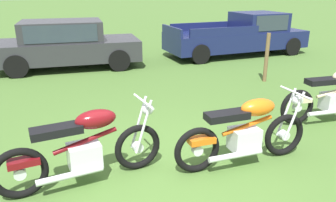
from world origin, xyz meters
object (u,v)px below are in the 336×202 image
pickup_truck_navy (243,34)px  fence_post_wooden (267,58)px  motorcycle_orange (245,132)px  car_charcoal (66,42)px  motorcycle_cream (334,96)px  motorcycle_maroon (84,148)px

pickup_truck_navy → fence_post_wooden: size_ratio=4.13×
motorcycle_orange → car_charcoal: size_ratio=0.46×
car_charcoal → pickup_truck_navy: (6.11, -0.83, -0.05)m
car_charcoal → fence_post_wooden: 5.88m
motorcycle_orange → motorcycle_cream: (2.50, 0.49, 0.01)m
fence_post_wooden → car_charcoal: bearing=137.6°
pickup_truck_navy → motorcycle_cream: bearing=-108.6°
motorcycle_maroon → motorcycle_cream: (4.62, -0.06, 0.00)m
car_charcoal → fence_post_wooden: size_ratio=3.53×
pickup_truck_navy → fence_post_wooden: (-1.77, -3.13, -0.11)m
car_charcoal → motorcycle_cream: bearing=-50.2°
motorcycle_maroon → motorcycle_cream: same height
motorcycle_orange → motorcycle_cream: same height
motorcycle_orange → car_charcoal: car_charcoal is taller
fence_post_wooden → motorcycle_cream: bearing=-106.6°
motorcycle_cream → fence_post_wooden: 2.74m
motorcycle_orange → motorcycle_cream: size_ratio=0.98×
motorcycle_cream → fence_post_wooden: fence_post_wooden is taller
motorcycle_cream → motorcycle_maroon: bearing=-168.5°
motorcycle_cream → car_charcoal: bearing=130.7°
pickup_truck_navy → fence_post_wooden: bearing=-114.2°
motorcycle_orange → pickup_truck_navy: bearing=58.8°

